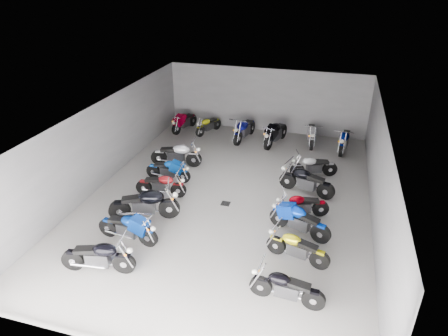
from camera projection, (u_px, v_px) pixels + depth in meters
The scene contains 24 objects.
ground at pixel (229, 197), 14.80m from camera, with size 14.00×14.00×0.00m, color gray.
wall_back at pixel (266, 100), 20.07m from camera, with size 10.00×0.10×3.20m, color slate.
wall_left at pixel (104, 142), 15.30m from camera, with size 0.10×14.00×3.20m, color slate.
wall_right at pixel (379, 176), 12.85m from camera, with size 0.10×14.00×3.20m, color slate.
ceiling at pixel (230, 114), 13.34m from camera, with size 10.00×14.00×0.04m, color black.
drain_grate at pixel (226, 204), 14.37m from camera, with size 0.32×0.32×0.01m, color black.
motorcycle_left_a at pixel (99, 256), 10.99m from camera, with size 2.10×0.57×0.93m.
motorcycle_left_b at pixel (128, 228), 12.21m from camera, with size 2.06×0.45×0.91m.
motorcycle_left_c at pixel (145, 204), 13.28m from camera, with size 2.28×0.98×1.04m.
motorcycle_left_d at pixel (161, 185), 14.68m from camera, with size 1.92×0.44×0.84m.
motorcycle_left_e at pixel (169, 170), 15.75m from camera, with size 1.89×0.39×0.83m.
motorcycle_left_f at pixel (177, 154), 16.87m from camera, with size 2.19×0.54×0.96m.
motorcycle_right_a at pixel (286, 287), 9.99m from camera, with size 1.95×0.42×0.85m.
motorcycle_right_b at pixel (297, 247), 11.42m from camera, with size 1.88×0.61×0.84m.
motorcycle_right_c at pixel (299, 220), 12.55m from camera, with size 2.02×0.87×0.92m.
motorcycle_right_d at pixel (301, 205), 13.45m from camera, with size 1.80×0.73×0.82m.
motorcycle_right_e at pixel (306, 181), 14.80m from camera, with size 2.12×0.74×0.95m.
motorcycle_right_f at pixel (313, 166), 16.03m from camera, with size 1.85×0.80×0.85m.
motorcycle_back_a at pixel (184, 121), 20.54m from camera, with size 0.64×2.01×0.90m.
motorcycle_back_b at pixel (208, 125), 20.22m from camera, with size 0.83×1.75×0.81m.
motorcycle_back_c at pixel (244, 129), 19.39m from camera, with size 0.62×2.28×1.01m.
motorcycle_back_d at pixel (275, 133), 18.91m from camera, with size 0.77×2.28×1.02m.
motorcycle_back_e at pixel (312, 134), 18.95m from camera, with size 0.49×2.16×0.95m.
motorcycle_back_f at pixel (344, 140), 18.28m from camera, with size 0.51×2.18×0.96m.
Camera 1 is at (3.30, -12.27, 7.67)m, focal length 32.00 mm.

